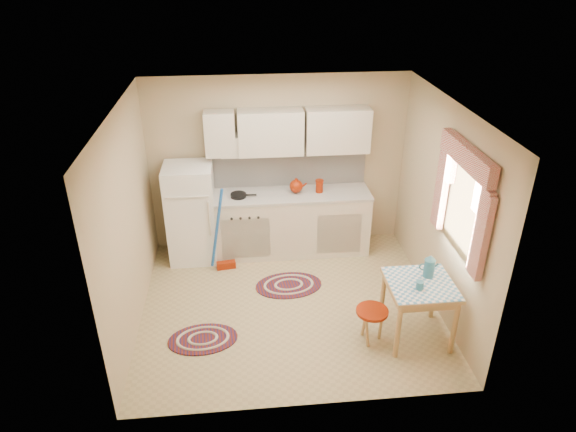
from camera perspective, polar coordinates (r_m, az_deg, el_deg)
The scene contains 14 objects.
room_shell at distance 5.91m, azimuth 1.43°, elevation 4.14°, with size 3.64×3.60×2.52m.
fridge at distance 7.20m, azimuth -10.69°, elevation 0.29°, with size 0.65×0.60×1.40m, color white.
broom at distance 6.91m, azimuth -7.14°, elevation -1.60°, with size 0.28×0.12×1.20m, color blue, non-canonical shape.
base_cabinets at distance 7.36m, azimuth 0.13°, elevation -0.84°, with size 2.25×0.60×0.88m, color beige.
countertop at distance 7.16m, azimuth 0.13°, elevation 2.40°, with size 2.27×0.62×0.04m, color #B8B5AF.
frying_pan at distance 7.06m, azimuth -5.53°, elevation 2.30°, with size 0.22×0.22×0.05m, color black.
red_kettle at distance 7.11m, azimuth 0.91°, elevation 3.33°, with size 0.21×0.18×0.21m, color maroon, non-canonical shape.
red_canister at distance 7.17m, azimuth 3.51°, elevation 3.26°, with size 0.10×0.10×0.16m, color maroon.
table at distance 6.00m, azimuth 14.16°, elevation -10.11°, with size 0.72×0.72×0.72m, color tan.
stool at distance 5.94m, azimuth 9.20°, elevation -11.87°, with size 0.36×0.36×0.42m, color maroon.
coffee_pot at distance 5.85m, azimuth 15.44°, elevation -5.34°, with size 0.15×0.13×0.29m, color #29667E, non-canonical shape.
mug at distance 5.67m, azimuth 14.43°, elevation -7.49°, with size 0.08×0.08×0.10m, color #29667E.
rug_center at distance 6.82m, azimuth 0.08°, elevation -7.70°, with size 0.88×0.59×0.02m, color maroon, non-canonical shape.
rug_left at distance 6.07m, azimuth -9.44°, elevation -13.35°, with size 0.79×0.53×0.02m, color maroon, non-canonical shape.
Camera 1 is at (-0.53, -5.14, 3.96)m, focal length 32.00 mm.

